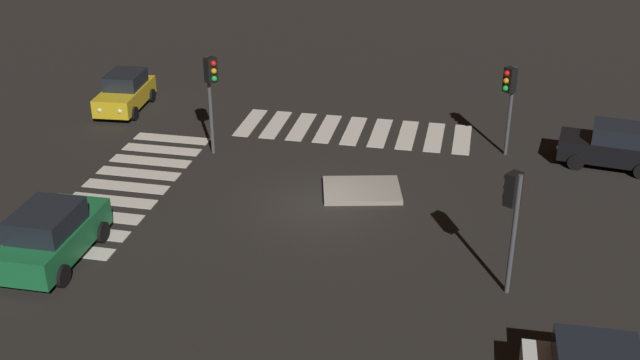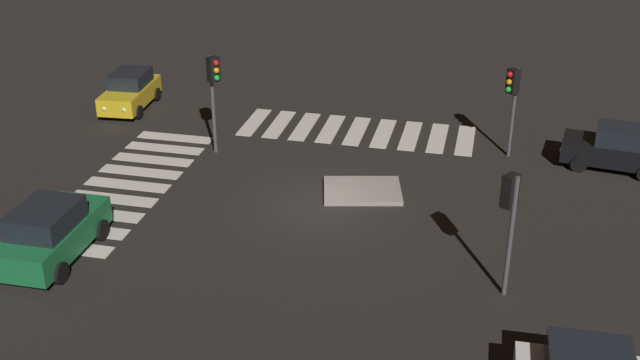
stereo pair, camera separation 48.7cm
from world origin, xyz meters
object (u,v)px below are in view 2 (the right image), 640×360
Objects in this scene: car_black at (617,148)px; traffic_light_west at (509,205)px; traffic_light_east at (214,81)px; car_yellow at (130,91)px; car_green at (51,232)px; traffic_island at (362,191)px; traffic_light_south at (512,91)px.

traffic_light_west is at bearing 75.21° from car_black.
car_black is at bearing 42.61° from traffic_light_east.
car_black is at bearing 80.60° from car_yellow.
traffic_light_east is (-2.21, -8.73, 2.12)m from car_green.
traffic_island is 10.76m from car_green.
traffic_light_west reaches higher than car_yellow.
traffic_light_south is at bearing -138.28° from traffic_island.
car_green reaches higher than traffic_island.
traffic_island is at bearing 15.73° from traffic_light_east.
traffic_light_south is at bearing -51.24° from car_green.
car_yellow is 1.00× the size of traffic_light_east.
traffic_island is 10.05m from car_black.
car_black is at bearing 134.88° from traffic_light_south.
traffic_light_west is at bearing 51.45° from car_yellow.
car_yellow is (11.89, -6.16, 0.74)m from traffic_island.
traffic_light_east reaches higher than car_black.
traffic_light_east is (15.36, 2.08, 2.20)m from car_black.
car_yellow is 20.53m from traffic_light_west.
traffic_light_west reaches higher than car_green.
car_green is at bearing 39.78° from car_black.
traffic_light_east is at bearing 15.88° from car_black.
car_green is 17.49m from traffic_light_south.
traffic_island is 13.41m from car_yellow.
car_green is at bearing -69.29° from traffic_light_east.
traffic_light_west reaches higher than traffic_light_south.
car_black is 15.65m from traffic_light_east.
traffic_light_south is (4.09, -0.18, 1.92)m from car_black.
traffic_island is 0.74× the size of car_green.
traffic_light_east reaches higher than traffic_light_west.
traffic_island is at bearing -52.83° from car_green.
traffic_light_south is 11.50m from traffic_light_east.
traffic_light_east reaches higher than traffic_island.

